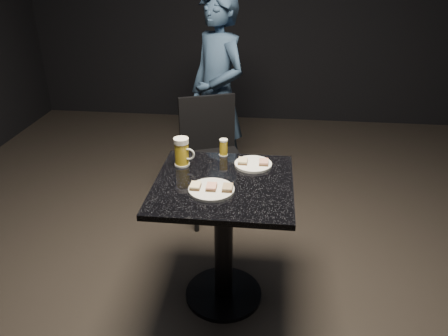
{
  "coord_description": "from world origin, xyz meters",
  "views": [
    {
      "loc": [
        0.22,
        -1.93,
        1.81
      ],
      "look_at": [
        0.0,
        0.02,
        0.82
      ],
      "focal_mm": 35.0,
      "sensor_mm": 36.0,
      "label": 1
    }
  ],
  "objects_px": {
    "patron": "(218,95)",
    "beer_mug": "(182,152)",
    "plate_large": "(211,190)",
    "chair": "(211,151)",
    "table": "(224,222)",
    "beer_tumbler": "(224,147)",
    "plate_small": "(253,164)"
  },
  "relations": [
    {
      "from": "beer_mug",
      "to": "chair",
      "type": "distance_m",
      "value": 0.82
    },
    {
      "from": "plate_large",
      "to": "chair",
      "type": "xyz_separation_m",
      "value": [
        -0.14,
        1.01,
        -0.26
      ]
    },
    {
      "from": "plate_large",
      "to": "plate_small",
      "type": "relative_size",
      "value": 1.11
    },
    {
      "from": "beer_mug",
      "to": "table",
      "type": "bearing_deg",
      "value": -34.6
    },
    {
      "from": "patron",
      "to": "table",
      "type": "xyz_separation_m",
      "value": [
        0.2,
        -1.35,
        -0.27
      ]
    },
    {
      "from": "plate_large",
      "to": "patron",
      "type": "height_order",
      "value": "patron"
    },
    {
      "from": "table",
      "to": "beer_mug",
      "type": "distance_m",
      "value": 0.44
    },
    {
      "from": "chair",
      "to": "beer_tumbler",
      "type": "bearing_deg",
      "value": -75.45
    },
    {
      "from": "plate_small",
      "to": "beer_mug",
      "type": "relative_size",
      "value": 1.29
    },
    {
      "from": "patron",
      "to": "beer_tumbler",
      "type": "height_order",
      "value": "patron"
    },
    {
      "from": "beer_tumbler",
      "to": "chair",
      "type": "distance_m",
      "value": 0.69
    },
    {
      "from": "table",
      "to": "plate_small",
      "type": "bearing_deg",
      "value": 56.01
    },
    {
      "from": "table",
      "to": "plate_large",
      "type": "bearing_deg",
      "value": -116.84
    },
    {
      "from": "patron",
      "to": "chair",
      "type": "xyz_separation_m",
      "value": [
        0.01,
        -0.43,
        -0.28
      ]
    },
    {
      "from": "table",
      "to": "chair",
      "type": "distance_m",
      "value": 0.94
    },
    {
      "from": "beer_tumbler",
      "to": "patron",
      "type": "bearing_deg",
      "value": 98.88
    },
    {
      "from": "patron",
      "to": "beer_mug",
      "type": "bearing_deg",
      "value": -45.85
    },
    {
      "from": "patron",
      "to": "beer_tumbler",
      "type": "xyz_separation_m",
      "value": [
        0.16,
        -1.03,
        0.02
      ]
    },
    {
      "from": "patron",
      "to": "beer_mug",
      "type": "xyz_separation_m",
      "value": [
        -0.05,
        -1.18,
        0.05
      ]
    },
    {
      "from": "beer_mug",
      "to": "chair",
      "type": "xyz_separation_m",
      "value": [
        0.05,
        0.75,
        -0.33
      ]
    },
    {
      "from": "patron",
      "to": "chair",
      "type": "distance_m",
      "value": 0.51
    },
    {
      "from": "plate_small",
      "to": "beer_tumbler",
      "type": "distance_m",
      "value": 0.21
    },
    {
      "from": "table",
      "to": "beer_tumbler",
      "type": "relative_size",
      "value": 7.65
    },
    {
      "from": "plate_small",
      "to": "beer_tumbler",
      "type": "bearing_deg",
      "value": 147.3
    },
    {
      "from": "table",
      "to": "beer_mug",
      "type": "xyz_separation_m",
      "value": [
        -0.24,
        0.17,
        0.32
      ]
    },
    {
      "from": "plate_large",
      "to": "table",
      "type": "bearing_deg",
      "value": 63.16
    },
    {
      "from": "beer_tumbler",
      "to": "chair",
      "type": "bearing_deg",
      "value": 104.55
    },
    {
      "from": "beer_mug",
      "to": "chair",
      "type": "relative_size",
      "value": 0.18
    },
    {
      "from": "beer_tumbler",
      "to": "chair",
      "type": "height_order",
      "value": "chair"
    },
    {
      "from": "patron",
      "to": "beer_tumbler",
      "type": "distance_m",
      "value": 1.04
    },
    {
      "from": "table",
      "to": "beer_tumbler",
      "type": "height_order",
      "value": "beer_tumbler"
    },
    {
      "from": "plate_large",
      "to": "beer_mug",
      "type": "xyz_separation_m",
      "value": [
        -0.2,
        0.26,
        0.07
      ]
    }
  ]
}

